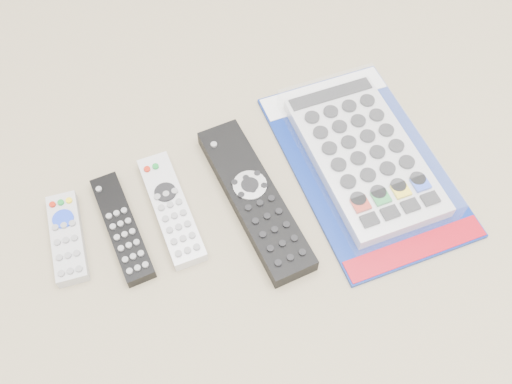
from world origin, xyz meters
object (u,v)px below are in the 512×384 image
remote_small_grey (67,238)px  remote_silver_dvd (171,209)px  jumbo_remote_packaged (364,154)px  remote_slim_black (122,228)px  remote_large_black (254,198)px

remote_small_grey → remote_silver_dvd: bearing=1.6°
jumbo_remote_packaged → remote_slim_black: bearing=177.8°
remote_small_grey → remote_silver_dvd: 0.14m
remote_small_grey → jumbo_remote_packaged: 0.41m
remote_slim_black → remote_large_black: (0.17, -0.04, 0.00)m
remote_small_grey → jumbo_remote_packaged: bearing=0.9°
remote_silver_dvd → jumbo_remote_packaged: jumbo_remote_packaged is taller
remote_slim_black → jumbo_remote_packaged: bearing=-6.1°
remote_silver_dvd → remote_large_black: remote_large_black is taller
remote_small_grey → remote_silver_dvd: (0.14, -0.02, -0.00)m
remote_slim_black → remote_silver_dvd: size_ratio=0.94×
remote_silver_dvd → remote_large_black: size_ratio=0.70×
remote_small_grey → remote_large_black: size_ratio=0.53×
remote_small_grey → remote_large_black: (0.24, -0.06, 0.00)m
remote_small_grey → jumbo_remote_packaged: size_ratio=0.39×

